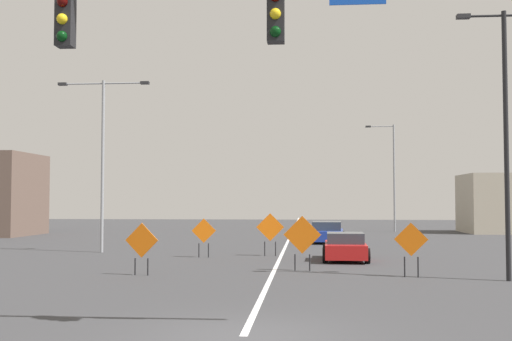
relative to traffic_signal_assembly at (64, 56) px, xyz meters
name	(u,v)px	position (x,y,z in m)	size (l,w,h in m)	color
ground	(243,336)	(3.66, 0.01, -5.55)	(148.51, 148.51, 0.00)	#38383A
road_centre_stripe	(293,231)	(3.66, 41.27, -5.55)	(0.16, 82.51, 0.01)	white
traffic_signal_assembly	(64,56)	(0.00, 0.00, 0.00)	(12.92, 0.44, 7.27)	gray
street_lamp_mid_right	(103,149)	(-5.51, 18.99, -0.30)	(4.77, 0.24, 8.79)	gray
street_lamp_near_right	(506,123)	(11.46, 9.02, -0.35)	(3.08, 0.24, 8.94)	black
street_lamp_far_right	(392,172)	(12.07, 41.37, -0.54)	(2.45, 0.24, 9.06)	gray
construction_sign_left_lane	(302,237)	(4.71, 11.42, -4.28)	(1.41, 0.15, 2.05)	orange
construction_sign_right_shoulder	(270,229)	(3.14, 17.61, -4.28)	(1.32, 0.16, 2.02)	orange
construction_sign_left_shoulder	(204,233)	(0.13, 16.58, -4.42)	(1.13, 0.14, 1.80)	orange
construction_sign_median_far	(411,243)	(8.45, 9.76, -4.37)	(1.15, 0.18, 1.87)	orange
construction_sign_right_lane	(142,243)	(-0.92, 9.57, -4.41)	(1.21, 0.18, 1.83)	orange
car_blue_mid	(327,233)	(6.14, 27.39, -4.94)	(2.38, 4.62, 1.31)	#1E389E
car_red_passing	(345,247)	(6.56, 15.70, -4.98)	(2.08, 3.97, 1.22)	red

